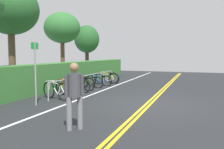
{
  "coord_description": "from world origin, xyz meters",
  "views": [
    {
      "loc": [
        -9.06,
        -1.79,
        1.9
      ],
      "look_at": [
        1.42,
        1.99,
        0.95
      ],
      "focal_mm": 39.05,
      "sensor_mm": 36.0,
      "label": 1
    }
  ],
  "objects_px": {
    "bicycle_6": "(106,79)",
    "tree_far_right": "(62,28)",
    "tree_mid": "(10,10)",
    "tree_extra": "(87,40)",
    "bicycle_2": "(73,86)",
    "bicycle_1": "(69,88)",
    "pedestrian": "(74,91)",
    "bike_rack": "(88,78)",
    "bicycle_4": "(91,82)",
    "bicycle_5": "(99,80)",
    "bicycle_7": "(107,77)",
    "bicycle_0": "(56,91)",
    "sign_post_near": "(35,67)",
    "bicycle_3": "(81,84)"
  },
  "relations": [
    {
      "from": "bicycle_6",
      "to": "tree_far_right",
      "type": "xyz_separation_m",
      "value": [
        1.22,
        3.85,
        3.39
      ]
    },
    {
      "from": "tree_mid",
      "to": "tree_far_right",
      "type": "height_order",
      "value": "tree_mid"
    },
    {
      "from": "tree_extra",
      "to": "bicycle_2",
      "type": "bearing_deg",
      "value": -158.38
    },
    {
      "from": "bicycle_1",
      "to": "pedestrian",
      "type": "distance_m",
      "value": 5.09
    },
    {
      "from": "pedestrian",
      "to": "bike_rack",
      "type": "bearing_deg",
      "value": 22.74
    },
    {
      "from": "bike_rack",
      "to": "tree_mid",
      "type": "height_order",
      "value": "tree_mid"
    },
    {
      "from": "tree_extra",
      "to": "tree_far_right",
      "type": "bearing_deg",
      "value": -179.92
    },
    {
      "from": "bicycle_4",
      "to": "bicycle_1",
      "type": "bearing_deg",
      "value": -175.41
    },
    {
      "from": "pedestrian",
      "to": "tree_extra",
      "type": "relative_size",
      "value": 0.38
    },
    {
      "from": "bicycle_5",
      "to": "bicycle_1",
      "type": "bearing_deg",
      "value": -178.21
    },
    {
      "from": "bicycle_7",
      "to": "tree_mid",
      "type": "relative_size",
      "value": 0.31
    },
    {
      "from": "bike_rack",
      "to": "bicycle_1",
      "type": "bearing_deg",
      "value": -176.4
    },
    {
      "from": "bike_rack",
      "to": "tree_mid",
      "type": "distance_m",
      "value": 5.4
    },
    {
      "from": "bike_rack",
      "to": "bicycle_5",
      "type": "height_order",
      "value": "bike_rack"
    },
    {
      "from": "bicycle_0",
      "to": "bicycle_6",
      "type": "bearing_deg",
      "value": -0.63
    },
    {
      "from": "tree_extra",
      "to": "bicycle_0",
      "type": "bearing_deg",
      "value": -160.75
    },
    {
      "from": "bike_rack",
      "to": "bicycle_7",
      "type": "distance_m",
      "value": 3.15
    },
    {
      "from": "bicycle_6",
      "to": "tree_far_right",
      "type": "bearing_deg",
      "value": 72.37
    },
    {
      "from": "bicycle_5",
      "to": "pedestrian",
      "type": "height_order",
      "value": "pedestrian"
    },
    {
      "from": "tree_mid",
      "to": "bicycle_2",
      "type": "bearing_deg",
      "value": -89.28
    },
    {
      "from": "bicycle_5",
      "to": "tree_extra",
      "type": "distance_m",
      "value": 7.81
    },
    {
      "from": "pedestrian",
      "to": "sign_post_near",
      "type": "bearing_deg",
      "value": 52.87
    },
    {
      "from": "bicycle_2",
      "to": "sign_post_near",
      "type": "bearing_deg",
      "value": -176.63
    },
    {
      "from": "bicycle_6",
      "to": "tree_mid",
      "type": "xyz_separation_m",
      "value": [
        -3.83,
        3.86,
        3.83
      ]
    },
    {
      "from": "tree_mid",
      "to": "tree_extra",
      "type": "relative_size",
      "value": 1.26
    },
    {
      "from": "pedestrian",
      "to": "bicycle_3",
      "type": "bearing_deg",
      "value": 25.63
    },
    {
      "from": "pedestrian",
      "to": "bicycle_7",
      "type": "bearing_deg",
      "value": 16.45
    },
    {
      "from": "bike_rack",
      "to": "sign_post_near",
      "type": "distance_m",
      "value": 4.61
    },
    {
      "from": "bicycle_7",
      "to": "tree_extra",
      "type": "xyz_separation_m",
      "value": [
        4.49,
        3.62,
        2.8
      ]
    },
    {
      "from": "tree_far_right",
      "to": "bicycle_7",
      "type": "bearing_deg",
      "value": -96.63
    },
    {
      "from": "tree_mid",
      "to": "tree_extra",
      "type": "height_order",
      "value": "tree_mid"
    },
    {
      "from": "bicycle_3",
      "to": "bicycle_4",
      "type": "xyz_separation_m",
      "value": [
        1.05,
        -0.06,
        -0.02
      ]
    },
    {
      "from": "bicycle_1",
      "to": "sign_post_near",
      "type": "distance_m",
      "value": 2.5
    },
    {
      "from": "tree_far_right",
      "to": "bicycle_0",
      "type": "bearing_deg",
      "value": -150.85
    },
    {
      "from": "sign_post_near",
      "to": "pedestrian",
      "type": "bearing_deg",
      "value": -127.13
    },
    {
      "from": "bicycle_1",
      "to": "tree_far_right",
      "type": "xyz_separation_m",
      "value": [
        5.84,
        3.87,
        3.36
      ]
    },
    {
      "from": "bicycle_0",
      "to": "pedestrian",
      "type": "distance_m",
      "value": 4.36
    },
    {
      "from": "bicycle_2",
      "to": "bicycle_0",
      "type": "bearing_deg",
      "value": -173.81
    },
    {
      "from": "bicycle_2",
      "to": "bicycle_3",
      "type": "bearing_deg",
      "value": 0.38
    },
    {
      "from": "bicycle_2",
      "to": "pedestrian",
      "type": "relative_size",
      "value": 1.03
    },
    {
      "from": "bicycle_7",
      "to": "tree_far_right",
      "type": "relative_size",
      "value": 0.35
    },
    {
      "from": "bicycle_5",
      "to": "pedestrian",
      "type": "xyz_separation_m",
      "value": [
        -7.99,
        -2.73,
        0.65
      ]
    },
    {
      "from": "tree_mid",
      "to": "bicycle_7",
      "type": "bearing_deg",
      "value": -38.14
    },
    {
      "from": "bicycle_6",
      "to": "bicycle_7",
      "type": "bearing_deg",
      "value": 15.89
    },
    {
      "from": "bike_rack",
      "to": "tree_extra",
      "type": "xyz_separation_m",
      "value": [
        7.63,
        3.74,
        2.56
      ]
    },
    {
      "from": "bicycle_1",
      "to": "pedestrian",
      "type": "xyz_separation_m",
      "value": [
        -4.32,
        -2.62,
        0.6
      ]
    },
    {
      "from": "bicycle_3",
      "to": "sign_post_near",
      "type": "relative_size",
      "value": 0.7
    },
    {
      "from": "tree_mid",
      "to": "bicycle_3",
      "type": "bearing_deg",
      "value": -75.19
    },
    {
      "from": "bicycle_5",
      "to": "pedestrian",
      "type": "distance_m",
      "value": 8.47
    },
    {
      "from": "bicycle_2",
      "to": "tree_extra",
      "type": "bearing_deg",
      "value": 21.62
    }
  ]
}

